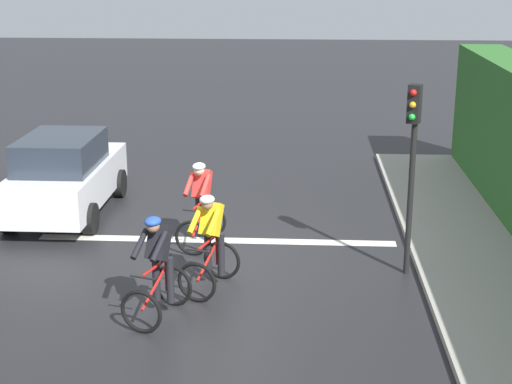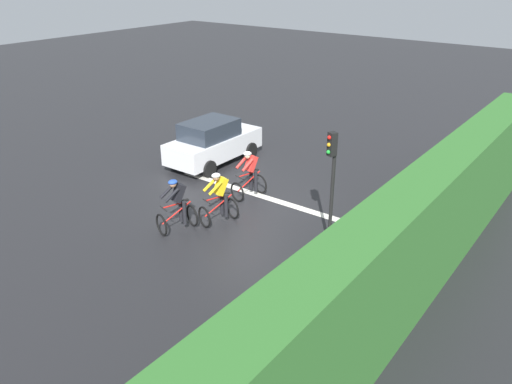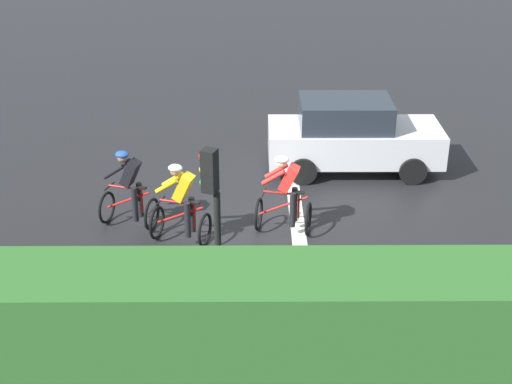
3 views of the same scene
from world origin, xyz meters
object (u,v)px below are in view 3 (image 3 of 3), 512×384
at_px(car_white, 352,135).
at_px(traffic_light_near_crossing, 214,221).
at_px(cyclist_second, 182,206).
at_px(cyclist_mid, 286,196).
at_px(cyclist_lead, 129,191).

distance_m(car_white, traffic_light_near_crossing, 7.59).
height_order(cyclist_second, traffic_light_near_crossing, traffic_light_near_crossing).
distance_m(cyclist_mid, car_white, 3.58).
xyz_separation_m(cyclist_mid, traffic_light_near_crossing, (-3.72, 1.23, 1.43)).
xyz_separation_m(cyclist_second, traffic_light_near_crossing, (-3.32, -0.82, 1.43)).
bearing_deg(cyclist_lead, cyclist_second, -120.91).
bearing_deg(car_white, traffic_light_near_crossing, 156.78).
distance_m(cyclist_lead, traffic_light_near_crossing, 4.66).
height_order(cyclist_lead, cyclist_second, same).
relative_size(cyclist_second, traffic_light_near_crossing, 0.50).
relative_size(cyclist_second, car_white, 0.40).
relative_size(cyclist_lead, car_white, 0.40).
distance_m(cyclist_second, car_white, 5.17).
xyz_separation_m(cyclist_lead, traffic_light_near_crossing, (-3.99, -1.94, 1.43)).
bearing_deg(car_white, cyclist_lead, 120.48).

